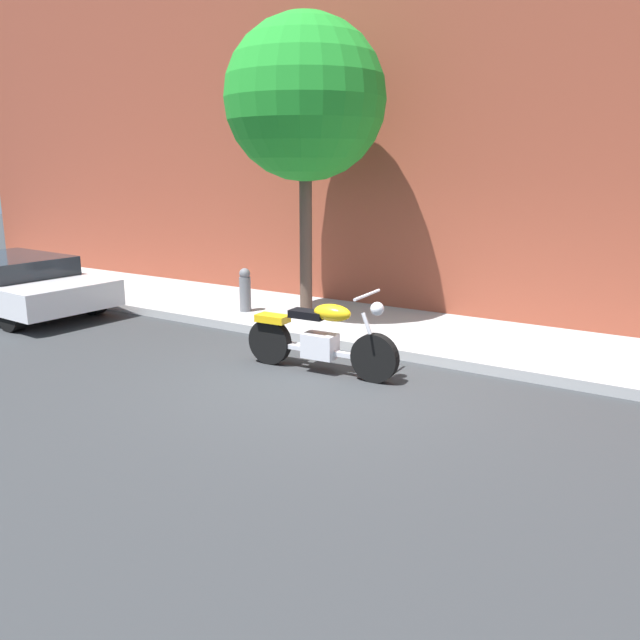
{
  "coord_description": "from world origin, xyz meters",
  "views": [
    {
      "loc": [
        4.07,
        -6.66,
        2.66
      ],
      "look_at": [
        -0.28,
        0.21,
        0.71
      ],
      "focal_mm": 36.42,
      "sensor_mm": 36.0,
      "label": 1
    }
  ],
  "objects_px": {
    "motorcycle": "(320,339)",
    "street_tree": "(305,100)",
    "fire_hydrant": "(245,294)",
    "parked_car_white": "(12,282)"
  },
  "relations": [
    {
      "from": "motorcycle",
      "to": "street_tree",
      "type": "distance_m",
      "value": 4.05
    },
    {
      "from": "street_tree",
      "to": "fire_hydrant",
      "type": "bearing_deg",
      "value": -173.4
    },
    {
      "from": "parked_car_white",
      "to": "street_tree",
      "type": "xyz_separation_m",
      "value": [
        5.15,
        2.0,
        3.09
      ]
    },
    {
      "from": "street_tree",
      "to": "fire_hydrant",
      "type": "xyz_separation_m",
      "value": [
        -1.19,
        -0.14,
        -3.18
      ]
    },
    {
      "from": "motorcycle",
      "to": "street_tree",
      "type": "height_order",
      "value": "street_tree"
    },
    {
      "from": "fire_hydrant",
      "to": "parked_car_white",
      "type": "bearing_deg",
      "value": -154.88
    },
    {
      "from": "street_tree",
      "to": "fire_hydrant",
      "type": "relative_size",
      "value": 5.44
    },
    {
      "from": "street_tree",
      "to": "parked_car_white",
      "type": "bearing_deg",
      "value": -158.83
    },
    {
      "from": "parked_car_white",
      "to": "street_tree",
      "type": "height_order",
      "value": "street_tree"
    },
    {
      "from": "street_tree",
      "to": "fire_hydrant",
      "type": "height_order",
      "value": "street_tree"
    }
  ]
}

